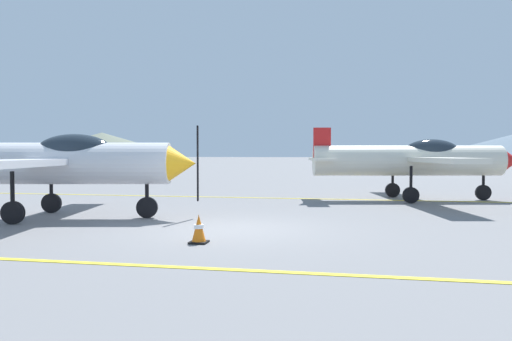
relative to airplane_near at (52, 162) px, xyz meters
name	(u,v)px	position (x,y,z in m)	size (l,w,h in m)	color
ground_plane	(231,229)	(5.44, -0.96, -1.59)	(400.00, 400.00, 0.00)	slate
apron_line_near	(173,267)	(5.44, -4.88, -1.59)	(80.00, 0.16, 0.01)	yellow
apron_line_far	(278,198)	(5.44, 7.03, -1.59)	(80.00, 0.16, 0.01)	yellow
airplane_near	(52,162)	(0.00, 0.00, 0.00)	(8.27, 9.44, 2.83)	silver
airplane_mid	(415,159)	(10.78, 7.26, 0.00)	(8.27, 9.45, 2.83)	silver
traffic_cone_front	(199,229)	(5.22, -2.83, -1.30)	(0.36, 0.36, 0.59)	black
hill_left	(102,146)	(-62.54, 116.84, 2.33)	(53.81, 53.81, 7.84)	slate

